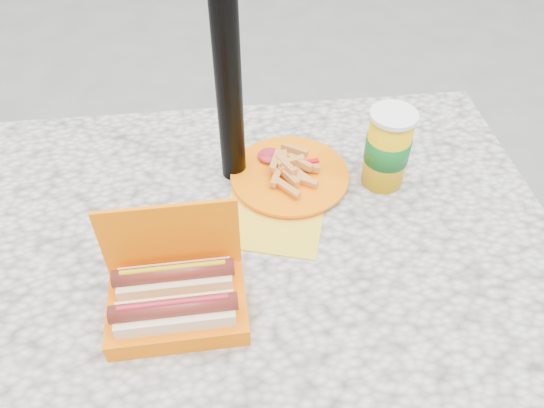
{
  "coord_description": "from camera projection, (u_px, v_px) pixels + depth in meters",
  "views": [
    {
      "loc": [
        -0.02,
        -0.68,
        1.5
      ],
      "look_at": [
        0.06,
        0.01,
        0.8
      ],
      "focal_mm": 35.0,
      "sensor_mm": 36.0,
      "label": 1
    }
  ],
  "objects": [
    {
      "name": "soda_cup",
      "position": [
        387.0,
        149.0,
        1.04
      ],
      "size": [
        0.09,
        0.09,
        0.17
      ],
      "rotation": [
        0.0,
        0.0,
        0.4
      ],
      "color": "#EBB007",
      "rests_on": "picnic_table"
    },
    {
      "name": "umbrella_pole",
      "position": [
        224.0,
        14.0,
        0.87
      ],
      "size": [
        0.05,
        0.05,
        2.2
      ],
      "primitive_type": "cylinder",
      "color": "black",
      "rests_on": "ground"
    },
    {
      "name": "ground",
      "position": [
        251.0,
        400.0,
        1.54
      ],
      "size": [
        60.0,
        60.0,
        0.0
      ],
      "primitive_type": "plane",
      "color": "slate"
    },
    {
      "name": "hotdog_box",
      "position": [
        176.0,
        297.0,
        0.85
      ],
      "size": [
        0.22,
        0.15,
        0.18
      ],
      "rotation": [
        0.0,
        0.0,
        0.02
      ],
      "color": "#FF7100",
      "rests_on": "picnic_table"
    },
    {
      "name": "fries_plate",
      "position": [
        288.0,
        177.0,
        1.09
      ],
      "size": [
        0.29,
        0.34,
        0.05
      ],
      "rotation": [
        0.0,
        0.0,
        -0.14
      ],
      "color": "yellow",
      "rests_on": "picnic_table"
    },
    {
      "name": "picnic_table",
      "position": [
        242.0,
        264.0,
        1.09
      ],
      "size": [
        1.2,
        0.8,
        0.75
      ],
      "color": "beige",
      "rests_on": "ground"
    }
  ]
}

